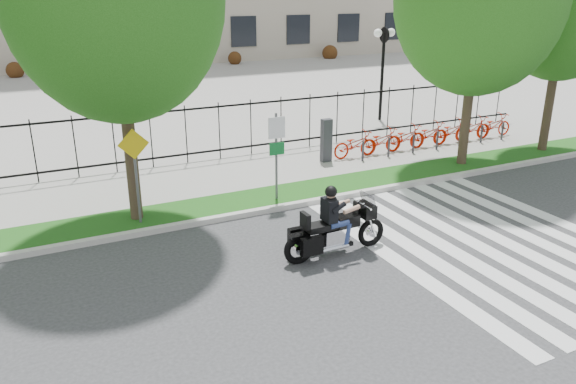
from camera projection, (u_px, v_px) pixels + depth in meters
name	position (u px, v px, depth m)	size (l,w,h in m)	color
ground	(315.00, 284.00, 11.81)	(120.00, 120.00, 0.00)	#323234
curb	(242.00, 214.00, 15.24)	(60.00, 0.20, 0.15)	beige
grass_verge	(231.00, 204.00, 15.96)	(60.00, 1.50, 0.15)	#174812
sidewalk	(204.00, 179.00, 18.07)	(60.00, 3.50, 0.15)	#9B9891
plaza	(110.00, 93.00, 32.87)	(80.00, 34.00, 0.10)	#9B9891
crosswalk_stripes	(487.00, 241.00, 13.80)	(5.70, 8.00, 0.01)	silver
iron_fence	(186.00, 134.00, 19.17)	(30.00, 0.06, 2.00)	black
lamp_post_right	(383.00, 51.00, 24.97)	(1.06, 0.70, 4.25)	black
street_tree_3	(566.00, 0.00, 19.26)	(4.77, 4.77, 8.06)	#3C2E20
bike_share_station	(427.00, 135.00, 21.31)	(8.85, 0.85, 1.50)	#2D2D33
sign_pole_regulatory	(277.00, 146.00, 15.60)	(0.50, 0.09, 2.50)	#59595B
sign_pole_warning	(135.00, 164.00, 13.99)	(0.78, 0.09, 2.49)	#59595B
motorcycle_rider	(336.00, 227.00, 12.90)	(2.69, 0.79, 2.07)	black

